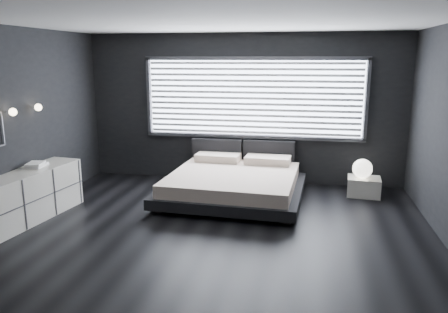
# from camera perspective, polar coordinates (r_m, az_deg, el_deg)

# --- Properties ---
(room) EXTENTS (6.04, 6.00, 2.80)m
(room) POSITION_cam_1_polar(r_m,az_deg,el_deg) (5.63, -1.62, 3.08)
(room) COLOR black
(room) RESTS_ON ground
(window) EXTENTS (4.14, 0.09, 1.52)m
(window) POSITION_cam_1_polar(r_m,az_deg,el_deg) (8.21, 3.82, 7.61)
(window) COLOR white
(window) RESTS_ON ground
(headboard) EXTENTS (1.96, 0.16, 0.52)m
(headboard) POSITION_cam_1_polar(r_m,az_deg,el_deg) (8.33, 2.46, 0.46)
(headboard) COLOR black
(headboard) RESTS_ON ground
(sconce_near) EXTENTS (0.18, 0.11, 0.11)m
(sconce_near) POSITION_cam_1_polar(r_m,az_deg,el_deg) (6.86, -25.88, 5.25)
(sconce_near) COLOR silver
(sconce_near) RESTS_ON ground
(sconce_far) EXTENTS (0.18, 0.11, 0.11)m
(sconce_far) POSITION_cam_1_polar(r_m,az_deg,el_deg) (7.35, -23.12, 5.93)
(sconce_far) COLOR silver
(sconce_far) RESTS_ON ground
(bed) EXTENTS (2.40, 2.30, 0.59)m
(bed) POSITION_cam_1_polar(r_m,az_deg,el_deg) (7.40, 1.27, -3.47)
(bed) COLOR black
(bed) RESTS_ON ground
(nightstand) EXTENTS (0.59, 0.50, 0.32)m
(nightstand) POSITION_cam_1_polar(r_m,az_deg,el_deg) (7.98, 17.77, -3.76)
(nightstand) COLOR silver
(nightstand) RESTS_ON ground
(orb_lamp) EXTENTS (0.33, 0.33, 0.33)m
(orb_lamp) POSITION_cam_1_polar(r_m,az_deg,el_deg) (7.86, 17.63, -1.52)
(orb_lamp) COLOR white
(orb_lamp) RESTS_ON nightstand
(dresser) EXTENTS (0.76, 1.90, 0.74)m
(dresser) POSITION_cam_1_polar(r_m,az_deg,el_deg) (7.05, -24.17, -4.68)
(dresser) COLOR silver
(dresser) RESTS_ON ground
(book_stack) EXTENTS (0.29, 0.37, 0.07)m
(book_stack) POSITION_cam_1_polar(r_m,az_deg,el_deg) (7.17, -23.40, -1.00)
(book_stack) COLOR white
(book_stack) RESTS_ON dresser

